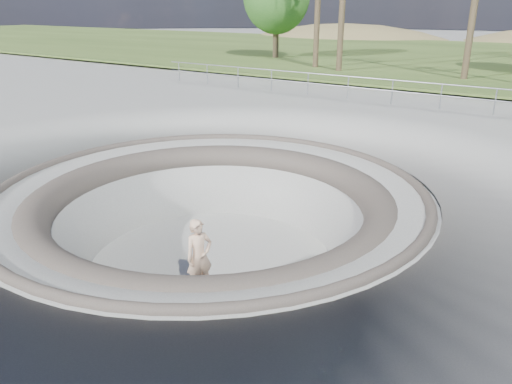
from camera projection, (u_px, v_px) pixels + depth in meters
ground at (210, 189)px, 11.82m from camera, size 180.00×180.00×0.00m
skate_bowl at (213, 258)px, 12.46m from camera, size 14.00×14.00×4.10m
grass_strip at (494, 59)px, 37.99m from camera, size 180.00×36.00×0.12m
safety_railing at (392, 92)px, 20.84m from camera, size 25.00×0.06×1.03m
skateboard at (201, 291)px, 11.02m from camera, size 0.86×0.44×0.09m
skater at (199, 256)px, 10.72m from camera, size 0.60×0.72×1.70m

